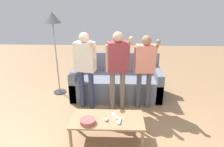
{
  "coord_description": "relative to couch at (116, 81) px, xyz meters",
  "views": [
    {
      "loc": [
        0.15,
        -2.6,
        2.07
      ],
      "look_at": [
        0.05,
        0.35,
        0.9
      ],
      "focal_mm": 31.84,
      "sensor_mm": 36.0,
      "label": 1
    }
  ],
  "objects": [
    {
      "name": "player_left",
      "position": [
        -0.56,
        -0.59,
        0.62
      ],
      "size": [
        0.42,
        0.41,
        1.47
      ],
      "color": "#2D3856",
      "rests_on": "ground"
    },
    {
      "name": "coffee_table",
      "position": [
        -0.11,
        -1.53,
        0.03
      ],
      "size": [
        1.07,
        0.51,
        0.38
      ],
      "color": "#997551",
      "rests_on": "ground"
    },
    {
      "name": "couch",
      "position": [
        0.0,
        0.0,
        0.0
      ],
      "size": [
        1.88,
        0.85,
        0.89
      ],
      "color": "slate",
      "rests_on": "ground"
    },
    {
      "name": "ground_plane",
      "position": [
        -0.1,
        -1.38,
        -0.3
      ],
      "size": [
        12.0,
        12.0,
        0.0
      ],
      "primitive_type": "plane",
      "color": "#93704C"
    },
    {
      "name": "player_right",
      "position": [
        0.53,
        -0.54,
        0.59
      ],
      "size": [
        0.43,
        0.28,
        1.42
      ],
      "color": "#47474C",
      "rests_on": "ground"
    },
    {
      "name": "game_remote_wand_near",
      "position": [
        -0.0,
        -1.47,
        0.09
      ],
      "size": [
        0.1,
        0.15,
        0.03
      ],
      "color": "white",
      "rests_on": "coffee_table"
    },
    {
      "name": "floor_lamp",
      "position": [
        -1.28,
        0.04,
        1.23
      ],
      "size": [
        0.35,
        0.35,
        1.77
      ],
      "color": "#2D2D33",
      "rests_on": "ground"
    },
    {
      "name": "player_center",
      "position": [
        0.03,
        -0.6,
        0.63
      ],
      "size": [
        0.47,
        0.29,
        1.49
      ],
      "color": "#756656",
      "rests_on": "ground"
    },
    {
      "name": "snack_bowl",
      "position": [
        -0.38,
        -1.64,
        0.11
      ],
      "size": [
        0.22,
        0.22,
        0.06
      ],
      "primitive_type": "cylinder",
      "color": "#B24C47",
      "rests_on": "coffee_table"
    },
    {
      "name": "game_remote_wand_far",
      "position": [
        0.07,
        -1.6,
        0.09
      ],
      "size": [
        0.06,
        0.15,
        0.03
      ],
      "color": "white",
      "rests_on": "coffee_table"
    },
    {
      "name": "game_remote_nunchuk",
      "position": [
        -0.12,
        -1.57,
        0.1
      ],
      "size": [
        0.06,
        0.09,
        0.05
      ],
      "color": "white",
      "rests_on": "coffee_table"
    }
  ]
}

